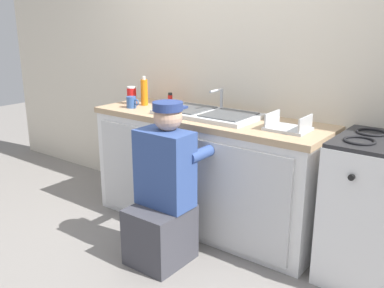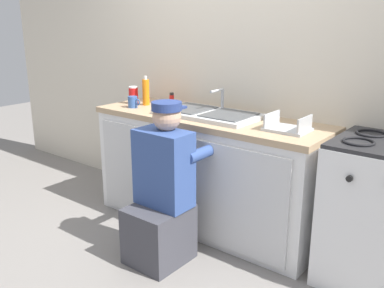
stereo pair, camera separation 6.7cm
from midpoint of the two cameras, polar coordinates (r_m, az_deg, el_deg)
ground_plane at (r=3.39m, az=-0.50°, el=-12.20°), size 12.00×12.00×0.00m
back_wall at (r=3.52m, az=6.21°, el=10.24°), size 6.00×0.10×2.50m
counter_cabinet at (r=3.42m, az=2.55°, el=-4.02°), size 1.87×0.62×0.86m
countertop at (r=3.30m, az=2.74°, el=3.41°), size 1.91×0.62×0.04m
sink_double_basin at (r=3.29m, az=2.78°, el=4.12°), size 0.80×0.44×0.19m
stove_range at (r=2.91m, az=24.25°, el=-8.52°), size 0.60×0.62×0.94m
plumber_person at (r=2.92m, az=-3.34°, el=-7.07°), size 0.42×0.61×1.10m
soap_bottle_orange at (r=3.71m, az=-5.65°, el=6.92°), size 0.06×0.06×0.25m
spice_bottle_red at (r=3.71m, az=-2.21°, el=6.03°), size 0.04×0.04×0.10m
dish_rack_tray at (r=2.91m, az=13.24°, el=2.19°), size 0.28×0.22×0.11m
coffee_mug at (r=3.62m, az=-7.35°, el=5.58°), size 0.13×0.08×0.09m
soda_cup_red at (r=3.78m, az=-7.31°, el=6.47°), size 0.08×0.08×0.15m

